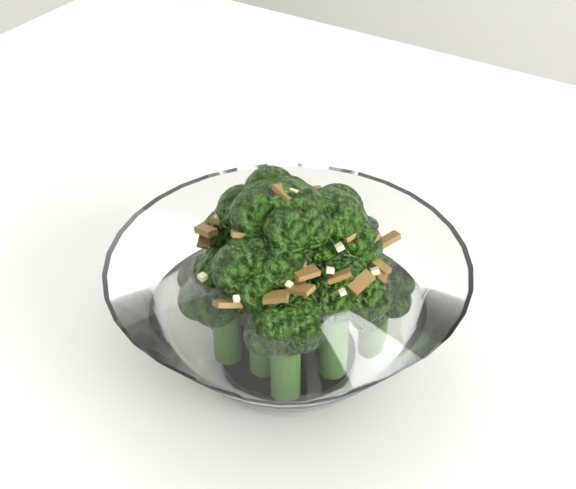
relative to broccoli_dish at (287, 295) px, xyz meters
The scene contains 1 object.
broccoli_dish is the anchor object (origin of this frame).
Camera 1 is at (0.14, -0.29, 1.10)m, focal length 55.00 mm.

